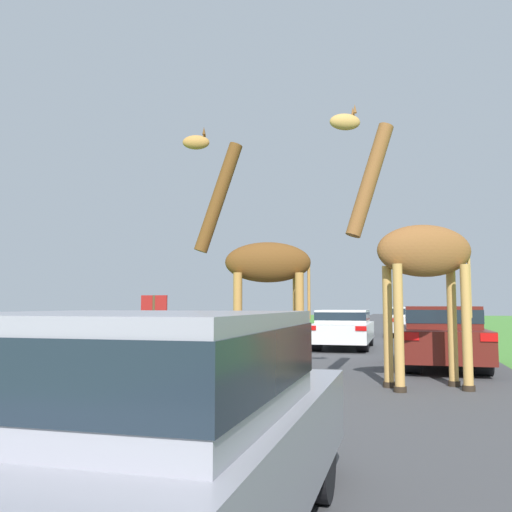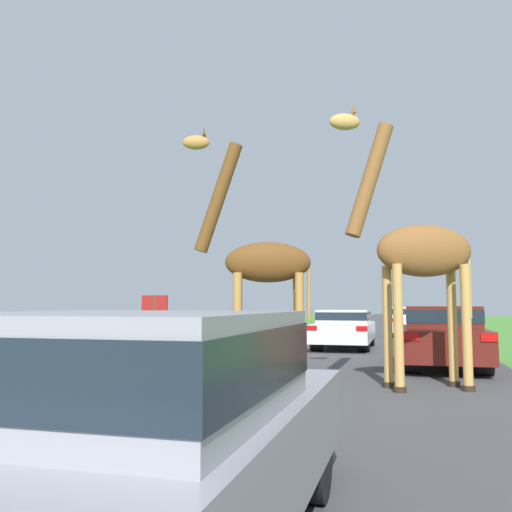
% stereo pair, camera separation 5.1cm
% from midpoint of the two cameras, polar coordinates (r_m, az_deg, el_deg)
% --- Properties ---
extents(road, '(6.79, 120.00, 0.00)m').
position_cam_midpoint_polar(road, '(29.14, 13.12, -7.91)').
color(road, '#424244').
rests_on(road, ground).
extents(giraffe_near_road, '(2.68, 1.15, 5.16)m').
position_cam_midpoint_polar(giraffe_near_road, '(11.08, 0.26, -0.79)').
color(giraffe_near_road, '#B77F3D').
rests_on(giraffe_near_road, ground).
extents(giraffe_companion, '(2.55, 1.32, 5.06)m').
position_cam_midpoint_polar(giraffe_companion, '(10.05, 16.43, 0.24)').
color(giraffe_companion, tan).
rests_on(giraffe_companion, ground).
extents(car_lead_maroon, '(1.97, 4.58, 1.43)m').
position_cam_midpoint_polar(car_lead_maroon, '(3.29, -14.10, -17.44)').
color(car_lead_maroon, gray).
rests_on(car_lead_maroon, ground).
extents(car_queue_right, '(1.84, 4.48, 1.29)m').
position_cam_midpoint_polar(car_queue_right, '(18.80, 9.09, -7.44)').
color(car_queue_right, silver).
rests_on(car_queue_right, ground).
extents(car_queue_left, '(1.99, 4.76, 1.36)m').
position_cam_midpoint_polar(car_queue_left, '(26.81, 15.85, -6.55)').
color(car_queue_left, silver).
rests_on(car_queue_left, ground).
extents(car_far_ahead, '(1.79, 4.11, 1.43)m').
position_cam_midpoint_polar(car_far_ahead, '(13.52, 18.88, -7.89)').
color(car_far_ahead, '#561914').
rests_on(car_far_ahead, ground).
extents(sign_post, '(0.70, 0.08, 1.71)m').
position_cam_midpoint_polar(sign_post, '(13.80, -10.81, -6.23)').
color(sign_post, '#4C3823').
rests_on(sign_post, ground).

